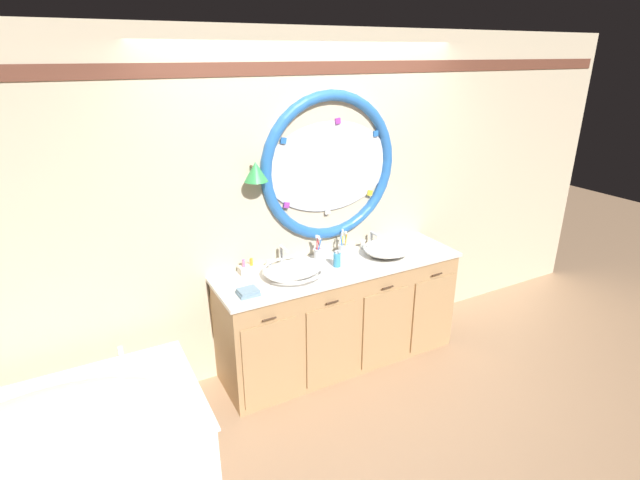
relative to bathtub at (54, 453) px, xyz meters
The scene contains 13 objects.
ground_plane 2.03m from the bathtub, ahead, with size 14.00×14.00×0.00m, color tan.
back_wall_assembly 2.36m from the bathtub, 19.27° to the left, with size 6.40×0.26×2.60m.
vanity_counter 2.15m from the bathtub, 10.57° to the left, with size 2.00×0.59×0.88m.
bathtub is the anchor object (origin of this frame).
sink_basin_left 1.83m from the bathtub, 12.27° to the left, with size 0.46×0.46×0.12m.
sink_basin_right 2.62m from the bathtub, ahead, with size 0.39×0.39×0.12m.
faucet_set_left 1.89m from the bathtub, 19.16° to the left, with size 0.24×0.14×0.18m.
faucet_set_right 2.66m from the bathtub, 13.09° to the left, with size 0.22×0.13×0.14m.
toothbrush_holder_left 2.15m from the bathtub, 15.49° to the left, with size 0.08×0.08×0.22m.
toothbrush_holder_right 2.37m from the bathtub, 13.84° to the left, with size 0.09×0.09×0.22m.
soap_dispenser 2.18m from the bathtub, 10.38° to the left, with size 0.06×0.06×0.14m.
folded_hand_towel 1.43m from the bathtub, 11.50° to the left, with size 0.14×0.12×0.04m.
toiletry_basket 1.64m from the bathtub, 22.64° to the left, with size 0.13×0.09×0.12m.
Camera 1 is at (-1.69, -2.68, 2.43)m, focal length 27.15 mm.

